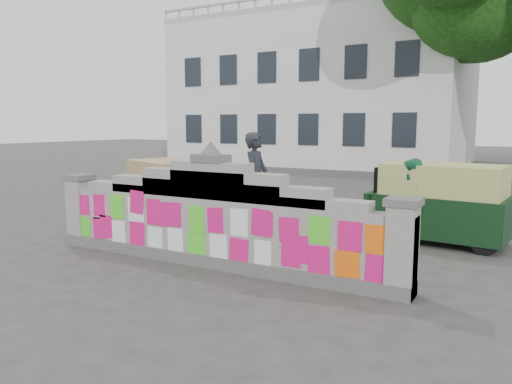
% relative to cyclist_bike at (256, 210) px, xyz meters
% --- Properties ---
extents(ground, '(100.00, 100.00, 0.00)m').
position_rel_cyclist_bike_xyz_m(ground, '(0.40, -2.15, -0.55)').
color(ground, '#383533').
rests_on(ground, ground).
extents(parapet_wall, '(6.48, 0.44, 2.01)m').
position_rel_cyclist_bike_xyz_m(parapet_wall, '(0.40, -2.16, 0.20)').
color(parapet_wall, '#4C4C49').
rests_on(parapet_wall, ground).
extents(building, '(16.00, 10.00, 8.90)m').
position_rel_cyclist_bike_xyz_m(building, '(-6.60, 19.83, 3.46)').
color(building, silver).
rests_on(building, ground).
extents(cyclist_bike, '(2.17, 0.99, 1.10)m').
position_rel_cyclist_bike_xyz_m(cyclist_bike, '(0.00, 0.00, 0.00)').
color(cyclist_bike, black).
rests_on(cyclist_bike, ground).
extents(cyclist_rider, '(0.53, 0.73, 1.87)m').
position_rel_cyclist_bike_xyz_m(cyclist_rider, '(0.00, 0.00, 0.38)').
color(cyclist_rider, '#202229').
rests_on(cyclist_rider, ground).
extents(pedestrian, '(0.87, 0.97, 1.64)m').
position_rel_cyclist_bike_xyz_m(pedestrian, '(2.87, 0.85, 0.27)').
color(pedestrian, '#238152').
rests_on(pedestrian, ground).
extents(rickshaw_left, '(2.62, 1.96, 1.41)m').
position_rel_cyclist_bike_xyz_m(rickshaw_left, '(-2.76, 0.55, 0.18)').
color(rickshaw_left, black).
rests_on(rickshaw_left, ground).
extents(rickshaw_right, '(2.79, 1.48, 1.52)m').
position_rel_cyclist_bike_xyz_m(rickshaw_right, '(3.28, 1.35, 0.24)').
color(rickshaw_right, black).
rests_on(rickshaw_right, ground).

